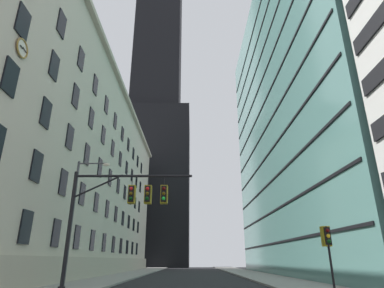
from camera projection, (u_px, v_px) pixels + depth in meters
station_building at (69, 169)px, 44.71m from camera, size 13.13×71.08×28.10m
dark_skyscraper at (158, 68)px, 114.13m from camera, size 22.86×22.86×223.11m
glass_office_midrise at (321, 112)px, 47.94m from camera, size 17.77×49.23×46.05m
traffic_signal_mast at (125, 204)px, 17.75m from camera, size 6.90×0.63×6.59m
traffic_light_near_right at (326, 240)px, 16.80m from camera, size 0.40×0.63×3.49m
street_lamppost at (77, 210)px, 23.09m from camera, size 2.52×0.32×8.92m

